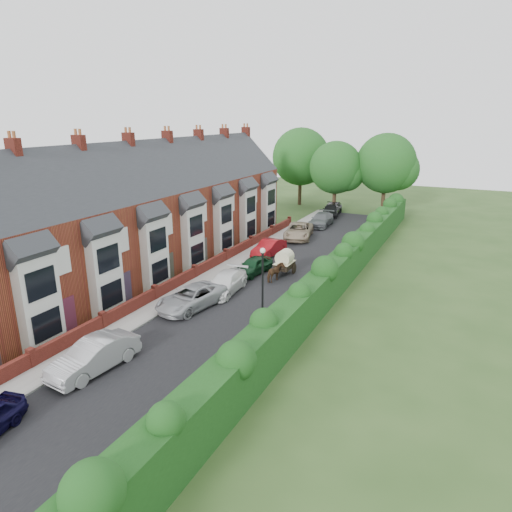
# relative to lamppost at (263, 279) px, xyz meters

# --- Properties ---
(ground) EXTENTS (140.00, 140.00, 0.00)m
(ground) POSITION_rel_lamppost_xyz_m (-3.40, -4.00, -3.30)
(ground) COLOR #2D4C1E
(ground) RESTS_ON ground
(road) EXTENTS (6.00, 58.00, 0.02)m
(road) POSITION_rel_lamppost_xyz_m (-3.90, 7.00, -3.29)
(road) COLOR black
(road) RESTS_ON ground
(pavement_hedge_side) EXTENTS (2.20, 58.00, 0.12)m
(pavement_hedge_side) POSITION_rel_lamppost_xyz_m (0.20, 7.00, -3.24)
(pavement_hedge_side) COLOR gray
(pavement_hedge_side) RESTS_ON ground
(pavement_house_side) EXTENTS (1.70, 58.00, 0.12)m
(pavement_house_side) POSITION_rel_lamppost_xyz_m (-7.75, 7.00, -3.24)
(pavement_house_side) COLOR gray
(pavement_house_side) RESTS_ON ground
(kerb_hedge_side) EXTENTS (0.18, 58.00, 0.13)m
(kerb_hedge_side) POSITION_rel_lamppost_xyz_m (-0.85, 7.00, -3.23)
(kerb_hedge_side) COLOR gray
(kerb_hedge_side) RESTS_ON ground
(kerb_house_side) EXTENTS (0.18, 58.00, 0.13)m
(kerb_house_side) POSITION_rel_lamppost_xyz_m (-6.95, 7.00, -3.23)
(kerb_house_side) COLOR gray
(kerb_house_side) RESTS_ON ground
(hedge) EXTENTS (2.10, 58.00, 2.85)m
(hedge) POSITION_rel_lamppost_xyz_m (2.00, 7.00, -1.70)
(hedge) COLOR #153C13
(hedge) RESTS_ON ground
(terrace_row) EXTENTS (9.05, 40.50, 11.50)m
(terrace_row) POSITION_rel_lamppost_xyz_m (-14.27, 5.98, 1.18)
(terrace_row) COLOR #994126
(terrace_row) RESTS_ON ground
(garden_wall_row) EXTENTS (0.35, 40.35, 1.10)m
(garden_wall_row) POSITION_rel_lamppost_xyz_m (-8.75, 6.00, -2.84)
(garden_wall_row) COLOR maroon
(garden_wall_row) RESTS_ON ground
(lamppost) EXTENTS (0.32, 0.32, 5.16)m
(lamppost) POSITION_rel_lamppost_xyz_m (0.00, 0.00, 0.00)
(lamppost) COLOR black
(lamppost) RESTS_ON ground
(tree_far_left) EXTENTS (7.14, 6.80, 9.29)m
(tree_far_left) POSITION_rel_lamppost_xyz_m (-6.05, 36.08, 2.41)
(tree_far_left) COLOR #332316
(tree_far_left) RESTS_ON ground
(tree_far_right) EXTENTS (7.98, 7.60, 10.31)m
(tree_far_right) POSITION_rel_lamppost_xyz_m (-0.01, 38.08, 3.02)
(tree_far_right) COLOR #332316
(tree_far_right) RESTS_ON ground
(tree_far_back) EXTENTS (8.40, 8.00, 10.82)m
(tree_far_back) POSITION_rel_lamppost_xyz_m (-11.99, 39.08, 3.32)
(tree_far_back) COLOR #332316
(tree_far_back) RESTS_ON ground
(car_silver_a) EXTENTS (2.19, 5.03, 1.61)m
(car_silver_a) POSITION_rel_lamppost_xyz_m (-5.71, -7.74, -2.49)
(car_silver_a) COLOR #AFAEB3
(car_silver_a) RESTS_ON ground
(car_silver_b) EXTENTS (3.35, 5.64, 1.47)m
(car_silver_b) POSITION_rel_lamppost_xyz_m (-5.70, 1.00, -2.56)
(car_silver_b) COLOR #A7A9AE
(car_silver_b) RESTS_ON ground
(car_white) EXTENTS (2.38, 5.06, 1.43)m
(car_white) POSITION_rel_lamppost_xyz_m (-5.10, 4.45, -2.58)
(car_white) COLOR white
(car_white) RESTS_ON ground
(car_green) EXTENTS (2.14, 4.24, 1.38)m
(car_green) POSITION_rel_lamppost_xyz_m (-5.03, 8.97, -2.61)
(car_green) COLOR #11381D
(car_green) RESTS_ON ground
(car_red) EXTENTS (1.86, 4.51, 1.45)m
(car_red) POSITION_rel_lamppost_xyz_m (-6.02, 14.20, -2.57)
(car_red) COLOR maroon
(car_red) RESTS_ON ground
(car_beige) EXTENTS (3.83, 6.12, 1.58)m
(car_beige) POSITION_rel_lamppost_xyz_m (-5.77, 21.20, -2.51)
(car_beige) COLOR tan
(car_beige) RESTS_ON ground
(car_grey) EXTENTS (2.34, 5.26, 1.50)m
(car_grey) POSITION_rel_lamppost_xyz_m (-5.37, 27.59, -2.55)
(car_grey) COLOR #5B5F63
(car_grey) RESTS_ON ground
(car_black) EXTENTS (2.16, 4.70, 1.56)m
(car_black) POSITION_rel_lamppost_xyz_m (-6.14, 34.60, -2.52)
(car_black) COLOR black
(car_black) RESTS_ON ground
(horse) EXTENTS (1.02, 1.79, 1.43)m
(horse) POSITION_rel_lamppost_xyz_m (-2.68, 8.06, -2.58)
(horse) COLOR #4F311D
(horse) RESTS_ON ground
(horse_cart) EXTENTS (1.31, 2.90, 2.09)m
(horse_cart) POSITION_rel_lamppost_xyz_m (-2.68, 9.89, -2.10)
(horse_cart) COLOR black
(horse_cart) RESTS_ON ground
(car_extra_far) EXTENTS (2.88, 5.30, 1.46)m
(car_extra_far) POSITION_rel_lamppost_xyz_m (-6.01, 33.50, -2.57)
(car_extra_far) COLOR black
(car_extra_far) RESTS_ON ground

